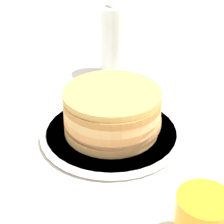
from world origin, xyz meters
name	(u,v)px	position (x,y,z in m)	size (l,w,h in m)	color
ground_plane	(111,135)	(0.00, 0.00, 0.00)	(4.00, 4.00, 0.00)	silver
plate	(112,133)	(0.00, 0.00, 0.01)	(0.27, 0.27, 0.01)	white
pancake_stack	(112,112)	(0.01, 0.00, 0.06)	(0.18, 0.19, 0.09)	tan
juice_glass	(202,221)	(0.27, 0.07, 0.04)	(0.07, 0.07, 0.08)	orange
water_bottle_mid	(115,41)	(-0.27, 0.06, 0.09)	(0.08, 0.08, 0.19)	silver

